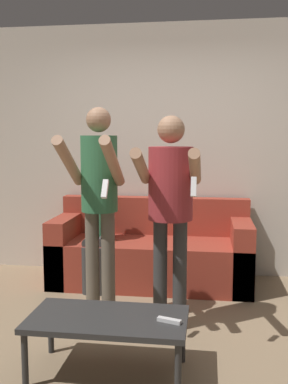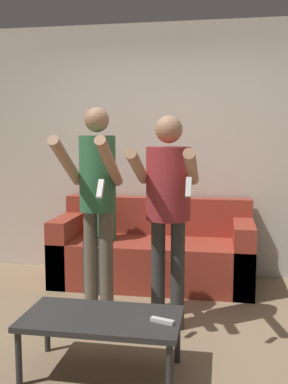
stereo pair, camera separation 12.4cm
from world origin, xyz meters
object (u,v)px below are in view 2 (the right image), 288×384
Objects in this scene: couch at (153,254)px; person_seated at (101,224)px; person_standing_right at (168,197)px; remote_on_table at (162,321)px; coffee_table at (102,322)px; person_standing_left at (97,193)px.

couch is 0.63m from person_seated.
person_standing_right is 1.02m from remote_on_table.
remote_on_table is at bearing -63.39° from person_seated.
couch reaches higher than coffee_table.
person_standing_right is 1.66× the size of coffee_table.
coffee_table is 0.40m from remote_on_table.
person_standing_right is at bearing 0.60° from person_standing_left.
person_seated is (-0.79, 0.92, -0.41)m from person_standing_right.
remote_on_table is at bearing -5.23° from coffee_table.
remote_on_table is (0.39, -0.04, 0.05)m from coffee_table.
remote_on_table is at bearing -51.11° from person_standing_left.
person_standing_right reaches higher than remote_on_table.
person_standing_right is 1.28m from person_seated.
person_standing_left is (-0.28, -1.09, 0.76)m from couch.
couch is 1.71× the size of person_seated.
person_standing_left reaches higher than coffee_table.
couch is 1.90m from remote_on_table.
couch is at bearing 18.41° from person_seated.
person_standing_left is at bearing 107.40° from coffee_table.
person_standing_right reaches higher than couch.
remote_on_table is (0.62, -0.77, -0.67)m from person_standing_left.
couch is 1.36m from person_standing_left.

